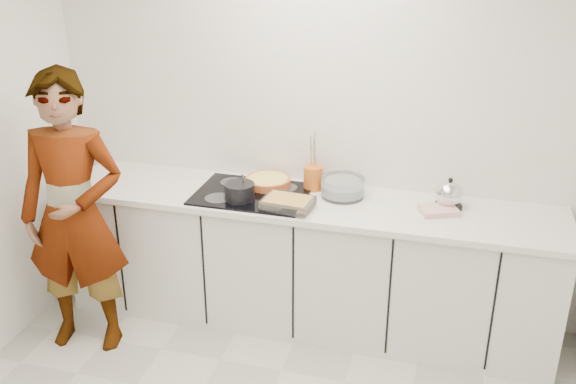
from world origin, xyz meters
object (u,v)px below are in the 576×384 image
(saucepan, at_px, (240,191))
(cook, at_px, (74,216))
(hob, at_px, (252,194))
(mixing_bowl, at_px, (343,188))
(baking_dish, at_px, (288,202))
(utensil_crock, at_px, (313,178))
(kettle, at_px, (449,195))
(tart_dish, at_px, (268,181))

(saucepan, bearing_deg, cook, -153.81)
(hob, xyz_separation_m, mixing_bowl, (0.57, 0.13, 0.05))
(mixing_bowl, bearing_deg, hob, -167.18)
(baking_dish, xyz_separation_m, mixing_bowl, (0.29, 0.29, 0.01))
(utensil_crock, bearing_deg, saucepan, -141.63)
(saucepan, distance_m, utensil_crock, 0.51)
(kettle, distance_m, utensil_crock, 0.88)
(mixing_bowl, height_order, cook, cook)
(mixing_bowl, distance_m, kettle, 0.66)
(kettle, bearing_deg, cook, -162.39)
(tart_dish, relative_size, mixing_bowl, 1.05)
(kettle, relative_size, utensil_crock, 1.46)
(hob, relative_size, kettle, 3.10)
(kettle, height_order, cook, cook)
(hob, bearing_deg, utensil_crock, 29.23)
(kettle, bearing_deg, mixing_bowl, 179.98)
(hob, bearing_deg, kettle, 6.00)
(saucepan, height_order, baking_dish, saucepan)
(utensil_crock, xyz_separation_m, cook, (-1.31, -0.76, -0.09))
(kettle, relative_size, cook, 0.13)
(saucepan, height_order, kettle, kettle)
(kettle, xyz_separation_m, cook, (-2.18, -0.69, -0.10))
(tart_dish, relative_size, utensil_crock, 2.23)
(tart_dish, xyz_separation_m, baking_dish, (0.22, -0.31, 0.00))
(utensil_crock, distance_m, cook, 1.52)
(utensil_crock, height_order, cook, cook)
(saucepan, relative_size, cook, 0.11)
(baking_dish, bearing_deg, cook, -161.74)
(tart_dish, relative_size, saucepan, 1.73)
(tart_dish, height_order, mixing_bowl, mixing_bowl)
(baking_dish, relative_size, utensil_crock, 2.02)
(saucepan, bearing_deg, kettle, 10.93)
(tart_dish, relative_size, baking_dish, 1.10)
(hob, xyz_separation_m, cook, (-0.95, -0.56, -0.02))
(kettle, height_order, utensil_crock, kettle)
(baking_dish, xyz_separation_m, kettle, (0.95, 0.29, 0.04))
(mixing_bowl, bearing_deg, baking_dish, -135.00)
(tart_dish, height_order, cook, cook)
(tart_dish, distance_m, baking_dish, 0.38)
(baking_dish, distance_m, utensil_crock, 0.37)
(hob, height_order, utensil_crock, utensil_crock)
(hob, height_order, mixing_bowl, mixing_bowl)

